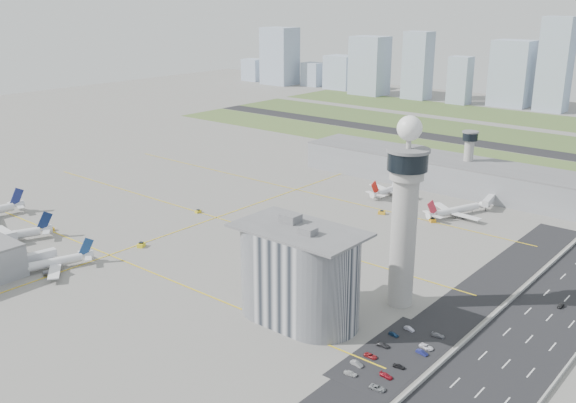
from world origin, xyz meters
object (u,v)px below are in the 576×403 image
Objects in this scene: jet_bridge_near_2 at (20,264)px; tug_4 at (382,212)px; tug_3 at (198,211)px; airplane_far_b at (457,206)px; jet_bridge_far_0 at (404,182)px; car_lot_5 at (409,329)px; car_lot_10 at (426,347)px; admin_building at (299,274)px; airplane_near_b at (2,232)px; tug_2 at (141,244)px; car_lot_11 at (438,335)px; tug_0 at (42,228)px; car_lot_3 at (383,345)px; tug_1 at (51,229)px; airplane_near_c at (45,259)px; car_lot_6 at (378,388)px; car_lot_1 at (357,364)px; airplane_far_a at (393,185)px; car_lot_8 at (399,366)px; secondary_tower at (469,155)px; car_lot_7 at (386,376)px; tug_5 at (432,220)px; car_lot_4 at (394,334)px; car_lot_0 at (351,373)px; control_tower at (405,206)px; car_lot_9 at (422,352)px; car_hw_1 at (561,306)px; car_lot_2 at (371,356)px.

tug_4 is at bearing -15.82° from jet_bridge_near_2.
tug_3 is (0.94, 90.51, -2.03)m from jet_bridge_near_2.
jet_bridge_far_0 is (-43.93, 26.84, -2.10)m from airplane_far_b.
car_lot_10 is (9.40, -6.39, 0.04)m from car_lot_5.
admin_building reaches higher than airplane_near_b.
tug_2 is 0.90× the size of car_lot_11.
tug_0 reaches higher than car_lot_11.
car_lot_3 is 18.65m from car_lot_11.
airplane_near_c is at bearing 167.70° from tug_1.
admin_building reaches higher than car_lot_11.
car_lot_6 is at bearing -157.98° from car_lot_3.
car_lot_1 is at bearing -160.98° from tug_1.
car_lot_8 is (88.30, -144.12, -4.33)m from airplane_far_a.
secondary_tower reaches higher than car_lot_8.
airplane_near_b is 179.03m from car_lot_8.
airplane_near_b is 11.44× the size of car_lot_5.
car_lot_10 is (47.48, -118.12, -4.34)m from airplane_far_b.
tug_5 is at bearing 26.80° from car_lot_7.
car_lot_0 is at bearing -168.37° from car_lot_4.
tug_1 is (-155.93, -37.71, -34.17)m from control_tower.
car_lot_6 is at bearing -162.90° from tug_1.
admin_building is 11.20× the size of car_lot_9.
jet_bridge_near_2 is 3.14× the size of car_lot_6.
car_lot_11 is at bearing 23.16° from admin_building.
tug_2 is at bearing 87.21° from car_lot_1.
car_lot_3 reaches higher than car_lot_4.
tug_4 is 0.90× the size of car_lot_0.
jet_bridge_far_0 reaches higher than tug_5.
tug_2 is at bearing -143.14° from tug_1.
airplane_near_b is 11.55× the size of car_lot_8.
airplane_far_a is at bearing 39.74° from car_lot_10.
airplane_near_b is at bearing 69.15° from tug_3.
car_lot_0 is at bearing 115.88° from airplane_near_c.
tug_3 is at bearing 69.10° from car_lot_11.
car_lot_7 is at bearing -160.83° from tug_1.
tug_0 reaches higher than car_lot_3.
airplane_near_b is 11.35× the size of tug_5.
jet_bridge_near_2 is at bearing 169.84° from airplane_far_b.
tug_2 is 131.28m from car_lot_9.
tug_1 reaches higher than car_lot_5.
airplane_near_b reaches higher than car_lot_0.
airplane_near_b reaches higher than car_lot_7.
car_lot_4 is at bearing -4.69° from car_lot_0.
car_lot_0 is at bearing 4.81° from tug_4.
car_lot_0 is 1.07× the size of car_hw_1.
car_lot_11 is at bearing 168.01° from tug_3.
airplane_near_b is 9.78× the size of car_lot_2.
car_lot_2 is (65.97, -112.22, -0.42)m from tug_4.
airplane_near_c is 147.09m from car_lot_11.
secondary_tower is 11.37× the size of tug_3.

